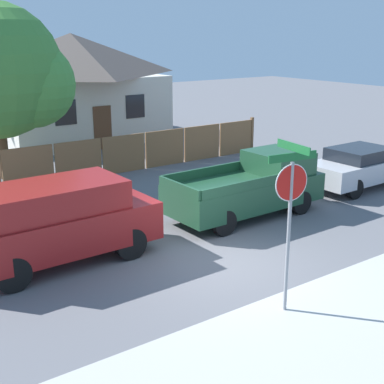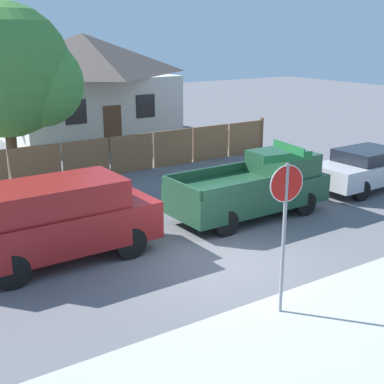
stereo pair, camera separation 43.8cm
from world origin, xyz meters
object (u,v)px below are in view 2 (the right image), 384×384
(oak_tree, at_px, (12,73))
(stop_sign, at_px, (286,200))
(house, at_px, (85,85))
(orange_pickup, at_px, (254,187))
(parked_sedan, at_px, (369,168))
(red_suv, at_px, (58,219))

(oak_tree, bearing_deg, stop_sign, -84.76)
(house, relative_size, stop_sign, 2.53)
(orange_pickup, distance_m, parked_sedan, 5.16)
(oak_tree, bearing_deg, red_suv, -100.32)
(red_suv, height_order, stop_sign, stop_sign)
(house, relative_size, parked_sedan, 1.91)
(house, bearing_deg, parked_sedan, -72.42)
(house, height_order, red_suv, house)
(orange_pickup, relative_size, parked_sedan, 1.09)
(house, relative_size, oak_tree, 1.33)
(house, distance_m, red_suv, 15.71)
(stop_sign, bearing_deg, red_suv, 128.82)
(red_suv, distance_m, stop_sign, 5.58)
(orange_pickup, bearing_deg, oak_tree, 117.12)
(house, height_order, stop_sign, house)
(red_suv, bearing_deg, orange_pickup, -0.95)
(oak_tree, relative_size, stop_sign, 1.90)
(house, relative_size, orange_pickup, 1.75)
(orange_pickup, relative_size, stop_sign, 1.45)
(red_suv, bearing_deg, parked_sedan, -0.99)
(oak_tree, height_order, red_suv, oak_tree)
(parked_sedan, relative_size, stop_sign, 1.32)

